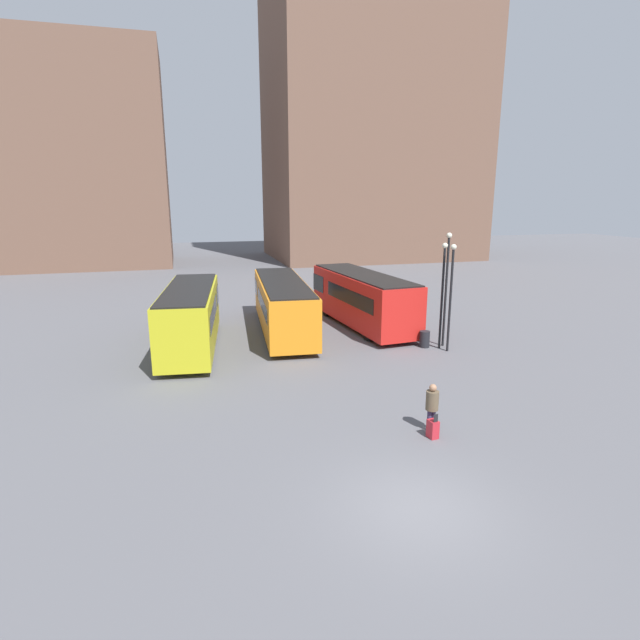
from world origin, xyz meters
The scene contains 12 objects.
ground_plane centered at (0.00, 0.00, 0.00)m, with size 160.00×160.00×0.00m, color #56565B.
building_block_left centered at (-17.62, 52.17, 11.65)m, with size 22.82×11.84×23.31m.
building_block_right centered at (18.68, 52.17, 20.10)m, with size 24.94×17.50×40.20m.
bus_0 centered at (-5.03, 15.66, 1.71)m, with size 3.51×9.67×3.17m.
bus_1 centered at (0.16, 17.66, 1.62)m, with size 3.47×11.10×2.98m.
bus_2 centered at (5.03, 17.76, 1.72)m, with size 3.46×10.21×3.17m.
traveler centered at (2.34, 3.80, 0.97)m, with size 0.47×0.47×1.64m.
suitcase centered at (2.15, 3.32, 0.31)m, with size 0.32×0.39×0.87m.
lamp_post_0 centered at (7.38, 11.60, 3.19)m, with size 0.28×0.28×5.38m.
lamp_post_1 centered at (7.63, 12.50, 3.44)m, with size 0.28×0.28×5.86m.
lamp_post_2 centered at (7.24, 12.17, 3.19)m, with size 0.28×0.28×5.40m.
trash_bin centered at (6.58, 12.53, 0.42)m, with size 0.52×0.52×0.85m.
Camera 1 is at (-5.33, -9.91, 7.55)m, focal length 28.00 mm.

